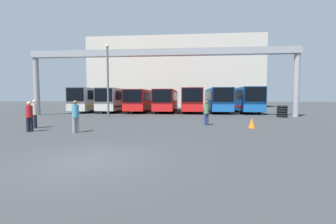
% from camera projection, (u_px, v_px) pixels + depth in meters
% --- Properties ---
extents(ground_plane, '(200.00, 200.00, 0.00)m').
position_uv_depth(ground_plane, '(90.00, 160.00, 7.22)').
color(ground_plane, '#2D3033').
extents(building_backdrop, '(36.87, 12.00, 14.71)m').
position_uv_depth(building_backdrop, '(175.00, 74.00, 51.66)').
color(building_backdrop, '#B7B2A3').
rests_on(building_backdrop, ground).
extents(overhead_gantry, '(28.85, 0.80, 7.17)m').
position_uv_depth(overhead_gantry, '(160.00, 60.00, 24.07)').
color(overhead_gantry, gray).
rests_on(overhead_gantry, ground).
extents(bus_slot_0, '(2.45, 11.02, 3.27)m').
position_uv_depth(bus_slot_0, '(94.00, 98.00, 32.84)').
color(bus_slot_0, beige).
rests_on(bus_slot_0, ground).
extents(bus_slot_1, '(2.44, 12.07, 3.21)m').
position_uv_depth(bus_slot_1, '(119.00, 99.00, 33.04)').
color(bus_slot_1, beige).
rests_on(bus_slot_1, ground).
extents(bus_slot_2, '(2.59, 10.90, 3.02)m').
position_uv_depth(bus_slot_2, '(142.00, 99.00, 32.14)').
color(bus_slot_2, red).
rests_on(bus_slot_2, ground).
extents(bus_slot_3, '(2.53, 12.12, 3.04)m').
position_uv_depth(bus_slot_3, '(167.00, 99.00, 32.42)').
color(bus_slot_3, red).
rests_on(bus_slot_3, ground).
extents(bus_slot_4, '(2.59, 10.27, 3.19)m').
position_uv_depth(bus_slot_4, '(192.00, 99.00, 31.17)').
color(bus_slot_4, red).
rests_on(bus_slot_4, ground).
extents(bus_slot_5, '(2.55, 12.37, 3.20)m').
position_uv_depth(bus_slot_5, '(217.00, 99.00, 31.89)').
color(bus_slot_5, '#1959A5').
rests_on(bus_slot_5, ground).
extents(bus_slot_6, '(2.56, 10.03, 3.28)m').
position_uv_depth(bus_slot_6, '(244.00, 98.00, 30.40)').
color(bus_slot_6, '#1959A5').
rests_on(bus_slot_6, ground).
extents(pedestrian_mid_left, '(0.39, 0.39, 1.87)m').
position_uv_depth(pedestrian_mid_left, '(35.00, 113.00, 14.71)').
color(pedestrian_mid_left, black).
rests_on(pedestrian_mid_left, ground).
extents(pedestrian_far_center, '(0.37, 0.37, 1.78)m').
position_uv_depth(pedestrian_far_center, '(29.00, 116.00, 13.17)').
color(pedestrian_far_center, black).
rests_on(pedestrian_far_center, ground).
extents(pedestrian_near_left, '(0.37, 0.37, 1.79)m').
position_uv_depth(pedestrian_near_left, '(206.00, 112.00, 16.29)').
color(pedestrian_near_left, navy).
rests_on(pedestrian_near_left, ground).
extents(pedestrian_mid_right, '(0.38, 0.38, 1.85)m').
position_uv_depth(pedestrian_mid_right, '(75.00, 116.00, 12.82)').
color(pedestrian_mid_right, gray).
rests_on(pedestrian_mid_right, ground).
extents(traffic_cone, '(0.44, 0.44, 0.66)m').
position_uv_depth(traffic_cone, '(252.00, 123.00, 14.85)').
color(traffic_cone, orange).
rests_on(traffic_cone, ground).
extents(tire_stack, '(1.04, 1.04, 1.20)m').
position_uv_depth(tire_stack, '(282.00, 111.00, 22.90)').
color(tire_stack, black).
rests_on(tire_stack, ground).
extents(lamp_post, '(0.36, 0.36, 7.46)m').
position_uv_depth(lamp_post, '(108.00, 77.00, 23.14)').
color(lamp_post, '#595B60').
rests_on(lamp_post, ground).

